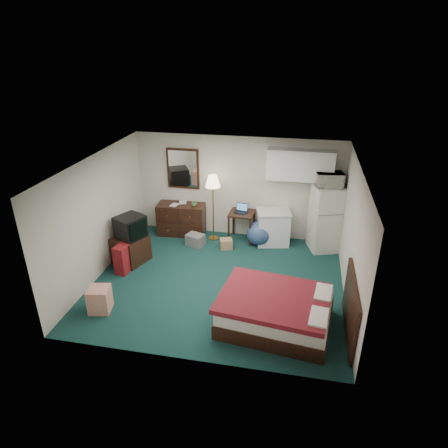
% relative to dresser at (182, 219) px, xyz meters
% --- Properties ---
extents(floor, '(5.00, 4.50, 0.01)m').
position_rel_dresser_xyz_m(floor, '(1.38, -1.98, -0.40)').
color(floor, black).
rests_on(floor, ground).
extents(ceiling, '(5.00, 4.50, 0.01)m').
position_rel_dresser_xyz_m(ceiling, '(1.38, -1.98, 2.10)').
color(ceiling, silver).
rests_on(ceiling, walls).
extents(walls, '(5.01, 4.51, 2.50)m').
position_rel_dresser_xyz_m(walls, '(1.38, -1.98, 0.85)').
color(walls, silver).
rests_on(walls, floor).
extents(mirror, '(0.80, 0.06, 1.00)m').
position_rel_dresser_xyz_m(mirror, '(0.03, 0.24, 1.25)').
color(mirror, white).
rests_on(mirror, walls).
extents(upper_cabinets, '(1.50, 0.35, 0.70)m').
position_rel_dresser_xyz_m(upper_cabinets, '(2.83, 0.10, 1.55)').
color(upper_cabinets, white).
rests_on(upper_cabinets, walls).
extents(headboard, '(0.06, 1.56, 1.00)m').
position_rel_dresser_xyz_m(headboard, '(3.84, -3.13, 0.15)').
color(headboard, black).
rests_on(headboard, walls).
extents(dresser, '(1.20, 0.60, 0.80)m').
position_rel_dresser_xyz_m(dresser, '(0.00, 0.00, 0.00)').
color(dresser, black).
rests_on(dresser, floor).
extents(floor_lamp, '(0.39, 0.39, 1.65)m').
position_rel_dresser_xyz_m(floor_lamp, '(0.85, -0.12, 0.42)').
color(floor_lamp, '#C18832').
rests_on(floor_lamp, floor).
extents(desk, '(0.61, 0.61, 0.74)m').
position_rel_dresser_xyz_m(desk, '(1.54, -0.05, -0.03)').
color(desk, black).
rests_on(desk, floor).
extents(exercise_ball, '(0.75, 0.75, 0.60)m').
position_rel_dresser_xyz_m(exercise_ball, '(2.00, -0.21, -0.10)').
color(exercise_ball, '#334D7C').
rests_on(exercise_ball, floor).
extents(kitchen_counter, '(0.84, 0.71, 0.81)m').
position_rel_dresser_xyz_m(kitchen_counter, '(2.31, -0.07, 0.01)').
color(kitchen_counter, white).
rests_on(kitchen_counter, floor).
extents(fridge, '(0.80, 0.80, 1.55)m').
position_rel_dresser_xyz_m(fridge, '(3.51, -0.10, 0.38)').
color(fridge, silver).
rests_on(fridge, floor).
extents(bed, '(2.00, 1.65, 0.59)m').
position_rel_dresser_xyz_m(bed, '(2.63, -3.13, -0.11)').
color(bed, '#620B13').
rests_on(bed, floor).
extents(tv_stand, '(0.80, 0.83, 0.61)m').
position_rel_dresser_xyz_m(tv_stand, '(-0.70, -1.56, -0.09)').
color(tv_stand, black).
rests_on(tv_stand, floor).
extents(suitcase, '(0.30, 0.42, 0.63)m').
position_rel_dresser_xyz_m(suitcase, '(-0.68, -2.00, -0.09)').
color(suitcase, maroon).
rests_on(suitcase, floor).
extents(retail_box, '(0.44, 0.44, 0.47)m').
position_rel_dresser_xyz_m(retail_box, '(-0.54, -3.34, -0.16)').
color(retail_box, silver).
rests_on(retail_box, floor).
extents(file_bin, '(0.48, 0.42, 0.28)m').
position_rel_dresser_xyz_m(file_bin, '(0.50, -0.55, -0.26)').
color(file_bin, slate).
rests_on(file_bin, floor).
extents(cardboard_box_a, '(0.34, 0.31, 0.24)m').
position_rel_dresser_xyz_m(cardboard_box_a, '(1.26, -0.55, -0.28)').
color(cardboard_box_a, '#87704D').
rests_on(cardboard_box_a, floor).
extents(cardboard_box_b, '(0.26, 0.29, 0.28)m').
position_rel_dresser_xyz_m(cardboard_box_b, '(2.10, -0.22, -0.26)').
color(cardboard_box_b, '#87704D').
rests_on(cardboard_box_b, floor).
extents(laptop, '(0.34, 0.30, 0.20)m').
position_rel_dresser_xyz_m(laptop, '(1.51, -0.08, 0.44)').
color(laptop, black).
rests_on(laptop, desk).
extents(crt_tv, '(0.73, 0.75, 0.49)m').
position_rel_dresser_xyz_m(crt_tv, '(-0.66, -1.56, 0.45)').
color(crt_tv, black).
rests_on(crt_tv, tv_stand).
extents(microwave, '(0.63, 0.42, 0.39)m').
position_rel_dresser_xyz_m(microwave, '(3.48, -0.10, 1.35)').
color(microwave, silver).
rests_on(microwave, fridge).
extents(book_a, '(0.17, 0.05, 0.23)m').
position_rel_dresser_xyz_m(book_a, '(-0.22, -0.06, 0.52)').
color(book_a, '#87704D').
rests_on(book_a, dresser).
extents(book_b, '(0.18, 0.07, 0.25)m').
position_rel_dresser_xyz_m(book_b, '(-0.07, 0.09, 0.52)').
color(book_b, '#87704D').
rests_on(book_b, dresser).
extents(mug, '(0.15, 0.12, 0.13)m').
position_rel_dresser_xyz_m(mug, '(0.35, -0.04, 0.47)').
color(mug, '#4E8444').
rests_on(mug, dresser).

